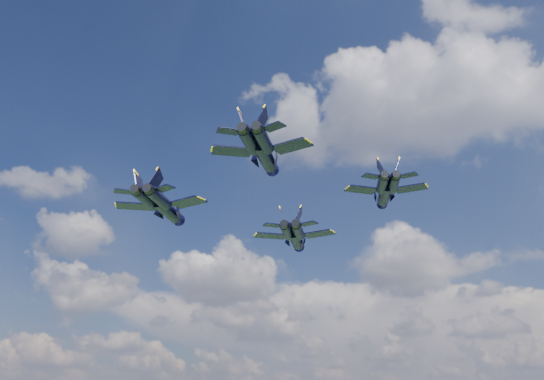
% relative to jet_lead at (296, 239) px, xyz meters
% --- Properties ---
extents(jet_lead, '(13.04, 17.72, 4.17)m').
position_rel_jet_lead_xyz_m(jet_lead, '(0.00, 0.00, 0.00)').
color(jet_lead, black).
extents(jet_left, '(13.21, 17.64, 4.15)m').
position_rel_jet_lead_xyz_m(jet_left, '(-10.48, -22.53, -0.21)').
color(jet_left, black).
extents(jet_right, '(10.39, 14.38, 3.40)m').
position_rel_jet_lead_xyz_m(jet_right, '(19.21, -14.10, 0.29)').
color(jet_right, black).
extents(jet_slot, '(11.28, 15.10, 3.55)m').
position_rel_jet_lead_xyz_m(jet_slot, '(10.85, -34.08, -0.46)').
color(jet_slot, black).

